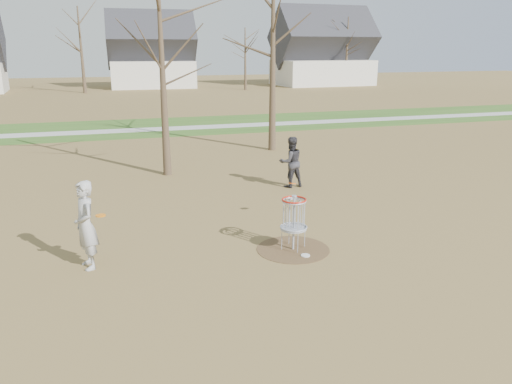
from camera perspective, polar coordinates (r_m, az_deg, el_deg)
ground at (r=12.40m, az=4.26°, el=-6.56°), size 160.00×160.00×0.00m
green_band at (r=32.28m, az=-9.32°, el=7.45°), size 160.00×8.00×0.01m
footpath at (r=31.30m, az=-9.07°, el=7.21°), size 160.00×1.50×0.01m
dirt_circle at (r=12.40m, az=4.26°, el=-6.53°), size 1.80×1.80×0.01m
player_standing at (r=11.67m, az=-18.90°, el=-3.62°), size 0.68×0.84×2.01m
player_throwing at (r=17.66m, az=4.00°, el=3.44°), size 0.93×0.76×1.80m
disc_grounded at (r=12.03m, az=5.67°, el=-7.22°), size 0.22×0.22×0.02m
discs_in_play at (r=12.56m, az=-4.92°, el=-0.52°), size 5.39×2.09×0.23m
disc_golf_basket at (r=12.08m, az=4.34°, el=-2.55°), size 0.64×0.64×1.35m
bare_trees at (r=46.82m, az=-9.98°, el=16.63°), size 52.62×44.98×9.00m
houses_row at (r=63.79m, az=-9.54°, el=14.83°), size 56.51×10.01×7.26m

